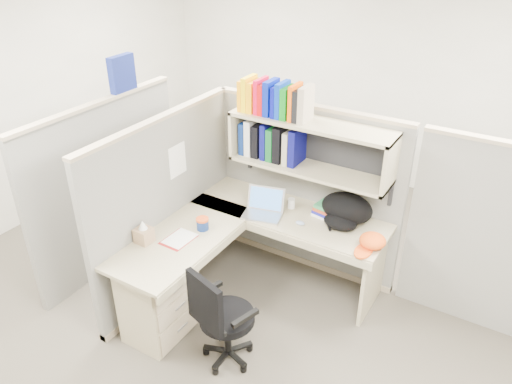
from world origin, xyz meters
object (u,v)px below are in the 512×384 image
Objects in this scene: task_chair at (223,331)px; laptop at (262,204)px; desk at (195,277)px; backpack at (344,211)px; snack_canister at (203,224)px.

laptop is at bearing 103.73° from task_chair.
task_chair is (0.23, -0.96, -0.54)m from laptop.
desk is at bearing -121.91° from laptop.
desk is 2.00× the size of task_chair.
backpack is 1.18m from snack_canister.
task_chair is at bearing -43.61° from snack_canister.
laptop is 0.38× the size of task_chair.
snack_canister is 0.90m from task_chair.
desk is 0.55m from task_chair.
snack_canister is (-0.09, 0.26, 0.35)m from desk.
desk is 0.44m from snack_canister.
laptop reaches higher than desk.
laptop is at bearing 53.64° from snack_canister.
task_chair is (0.55, -0.53, -0.48)m from snack_canister.
laptop is at bearing -175.52° from backpack.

